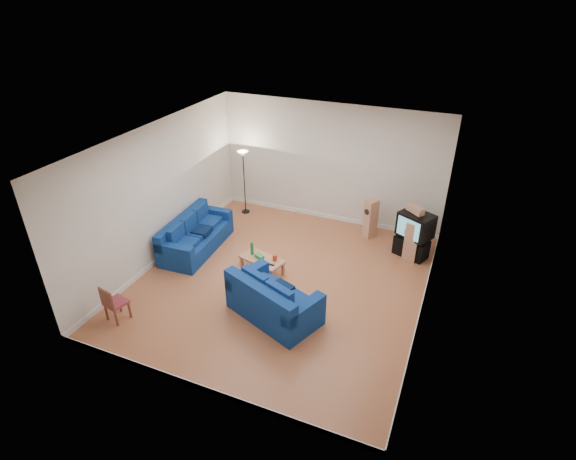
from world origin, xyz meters
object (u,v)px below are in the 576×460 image
at_px(sofa_three_seat, 195,237).
at_px(television, 416,225).
at_px(tv_stand, 411,247).
at_px(coffee_table, 262,260).
at_px(sofa_loveseat, 272,303).

xyz_separation_m(sofa_three_seat, television, (4.99, 1.69, 0.54)).
bearing_deg(tv_stand, coffee_table, -124.42).
distance_m(coffee_table, tv_stand, 3.60).
relative_size(sofa_three_seat, sofa_loveseat, 1.09).
height_order(coffee_table, television, television).
bearing_deg(sofa_loveseat, tv_stand, 78.61).
distance_m(sofa_three_seat, sofa_loveseat, 3.24).
height_order(sofa_three_seat, television, television).
bearing_deg(tv_stand, television, -20.71).
xyz_separation_m(sofa_loveseat, coffee_table, (-0.85, 1.31, -0.03)).
height_order(sofa_loveseat, television, television).
bearing_deg(sofa_three_seat, tv_stand, 105.81).
bearing_deg(television, coffee_table, -118.88).
bearing_deg(television, tv_stand, 165.37).
relative_size(sofa_loveseat, television, 2.23).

